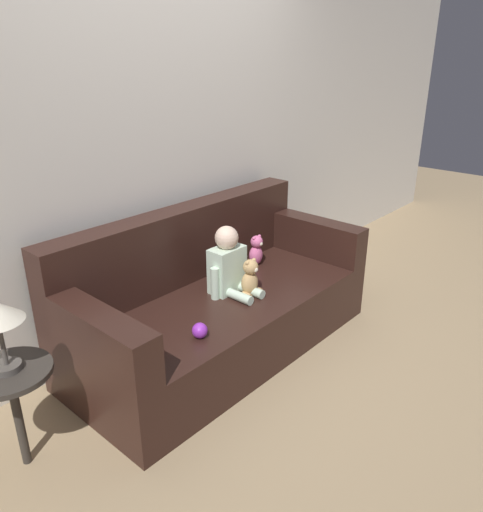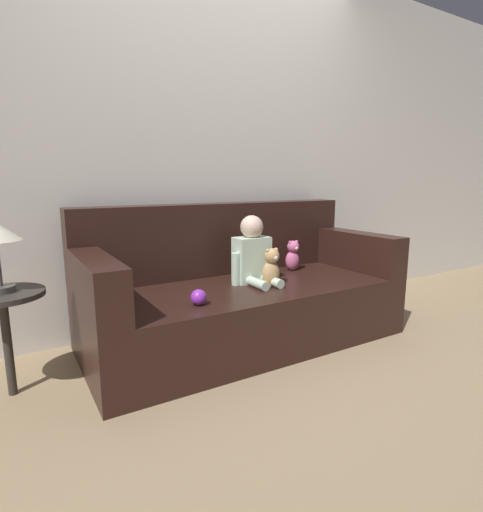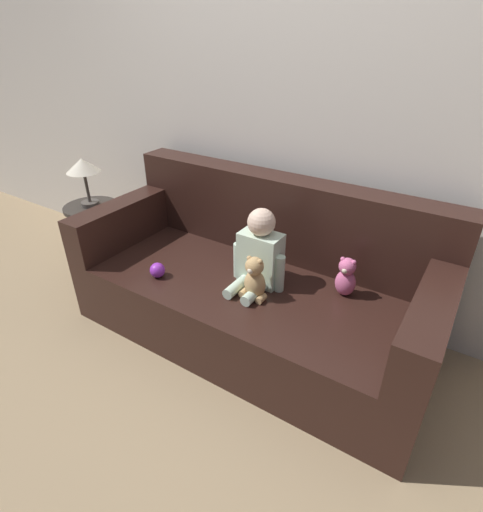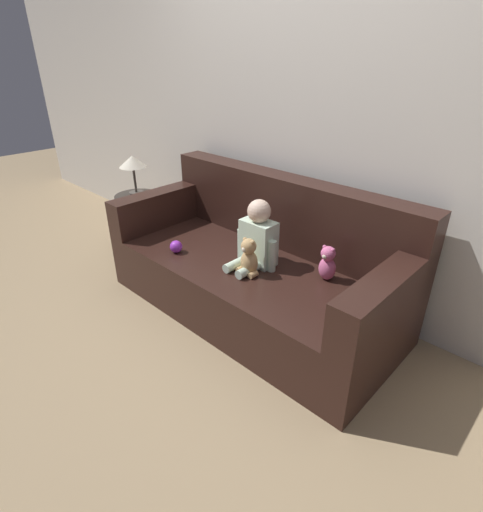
% 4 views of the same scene
% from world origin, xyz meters
% --- Properties ---
extents(ground_plane, '(12.00, 12.00, 0.00)m').
position_xyz_m(ground_plane, '(0.00, 0.00, 0.00)').
color(ground_plane, '#9E8460').
extents(wall_back, '(8.00, 0.05, 2.60)m').
position_xyz_m(wall_back, '(0.00, 0.52, 1.30)').
color(wall_back, silver).
rests_on(wall_back, ground_plane).
extents(couch, '(1.98, 0.87, 0.87)m').
position_xyz_m(couch, '(0.00, 0.07, 0.30)').
color(couch, black).
rests_on(couch, ground_plane).
extents(person_baby, '(0.31, 0.31, 0.42)m').
position_xyz_m(person_baby, '(0.05, -0.00, 0.56)').
color(person_baby, silver).
rests_on(person_baby, couch).
extents(teddy_bear_brown, '(0.14, 0.11, 0.24)m').
position_xyz_m(teddy_bear_brown, '(0.10, -0.13, 0.49)').
color(teddy_bear_brown, tan).
rests_on(teddy_bear_brown, couch).
extents(plush_toy_side, '(0.11, 0.10, 0.22)m').
position_xyz_m(plush_toy_side, '(0.48, 0.14, 0.49)').
color(plush_toy_side, '#DB6699').
rests_on(plush_toy_side, couch).
extents(toy_ball, '(0.08, 0.08, 0.08)m').
position_xyz_m(toy_ball, '(-0.44, -0.25, 0.42)').
color(toy_ball, purple).
rests_on(toy_ball, couch).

